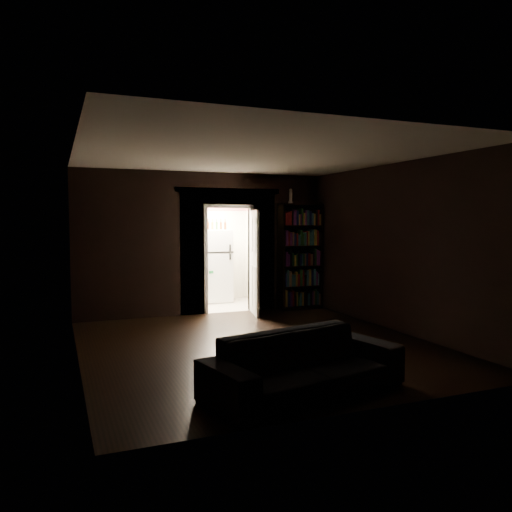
# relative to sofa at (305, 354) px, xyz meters

# --- Properties ---
(ground) EXTENTS (5.50, 5.50, 0.00)m
(ground) POSITION_rel_sofa_xyz_m (0.31, 2.10, -0.43)
(ground) COLOR black
(ground) RESTS_ON ground
(room_walls) EXTENTS (5.02, 5.61, 2.84)m
(room_walls) POSITION_rel_sofa_xyz_m (0.30, 3.17, 1.26)
(room_walls) COLOR black
(room_walls) RESTS_ON ground
(kitchen_alcove) EXTENTS (2.20, 1.80, 2.60)m
(kitchen_alcove) POSITION_rel_sofa_xyz_m (0.81, 5.97, 0.78)
(kitchen_alcove) COLOR #B7B09F
(kitchen_alcove) RESTS_ON ground
(sofa) EXTENTS (2.37, 1.42, 0.85)m
(sofa) POSITION_rel_sofa_xyz_m (0.00, 0.00, 0.00)
(sofa) COLOR black
(sofa) RESTS_ON ground
(bookshelf) EXTENTS (0.95, 0.53, 2.20)m
(bookshelf) POSITION_rel_sofa_xyz_m (2.31, 4.65, 0.67)
(bookshelf) COLOR black
(bookshelf) RESTS_ON ground
(refrigerator) EXTENTS (0.94, 0.91, 1.65)m
(refrigerator) POSITION_rel_sofa_xyz_m (0.90, 6.21, 0.40)
(refrigerator) COLOR white
(refrigerator) RESTS_ON ground
(door) EXTENTS (0.23, 0.84, 2.05)m
(door) POSITION_rel_sofa_xyz_m (1.19, 4.42, 0.60)
(door) COLOR white
(door) RESTS_ON ground
(figurine) EXTENTS (0.12, 0.12, 0.31)m
(figurine) POSITION_rel_sofa_xyz_m (2.10, 4.67, 1.93)
(figurine) COLOR silver
(figurine) RESTS_ON bookshelf
(bottles) EXTENTS (0.60, 0.10, 0.24)m
(bottles) POSITION_rel_sofa_xyz_m (0.90, 6.10, 1.35)
(bottles) COLOR black
(bottles) RESTS_ON refrigerator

